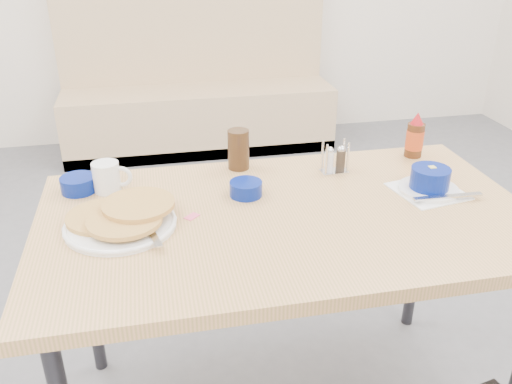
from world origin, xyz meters
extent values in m
cube|color=tan|center=(0.00, 2.72, 0.23)|extent=(1.90, 0.55, 0.45)
cube|color=tan|center=(0.00, 2.94, 0.72)|extent=(1.90, 0.12, 1.00)
cube|color=#2D2D33|center=(0.00, 2.72, 0.04)|extent=(1.90, 0.55, 0.08)
cube|color=tan|center=(0.00, 0.25, 0.74)|extent=(1.40, 0.80, 0.04)
cylinder|color=#2D2D33|center=(-0.62, 0.57, 0.36)|extent=(0.04, 0.04, 0.72)
cylinder|color=#2D2D33|center=(0.62, 0.57, 0.36)|extent=(0.04, 0.04, 0.72)
cylinder|color=white|center=(-0.46, 0.26, 0.77)|extent=(0.30, 0.30, 0.01)
cylinder|color=#E1AD54|center=(-0.51, 0.30, 0.78)|extent=(0.20, 0.20, 0.01)
cylinder|color=#E1AD54|center=(-0.45, 0.24, 0.79)|extent=(0.20, 0.20, 0.01)
cylinder|color=#E1AD54|center=(-0.41, 0.30, 0.81)|extent=(0.20, 0.20, 0.01)
cube|color=silver|center=(-0.38, 0.18, 0.78)|extent=(0.05, 0.13, 0.01)
cylinder|color=white|center=(-0.50, 0.50, 0.81)|extent=(0.08, 0.08, 0.09)
cylinder|color=black|center=(-0.50, 0.50, 0.85)|extent=(0.07, 0.07, 0.00)
torus|color=white|center=(-0.46, 0.49, 0.81)|extent=(0.07, 0.03, 0.07)
cube|color=white|center=(0.46, 0.29, 0.76)|extent=(0.22, 0.22, 0.00)
cylinder|color=white|center=(0.46, 0.29, 0.77)|extent=(0.18, 0.18, 0.01)
cylinder|color=navy|center=(0.46, 0.29, 0.81)|extent=(0.12, 0.12, 0.06)
cylinder|color=white|center=(0.46, 0.29, 0.83)|extent=(0.10, 0.10, 0.01)
cube|color=#F4DB60|center=(0.46, 0.30, 0.84)|extent=(0.02, 0.02, 0.01)
cube|color=silver|center=(0.48, 0.22, 0.78)|extent=(0.21, 0.03, 0.01)
cylinder|color=navy|center=(-0.59, 0.51, 0.78)|extent=(0.11, 0.11, 0.05)
cylinder|color=navy|center=(-0.09, 0.38, 0.78)|extent=(0.10, 0.10, 0.04)
cylinder|color=#392312|center=(-0.08, 0.59, 0.83)|extent=(0.08, 0.08, 0.13)
cube|color=silver|center=(0.22, 0.50, 0.76)|extent=(0.09, 0.06, 0.00)
cylinder|color=silver|center=(0.19, 0.47, 0.82)|extent=(0.01, 0.01, 0.10)
cylinder|color=silver|center=(0.26, 0.48, 0.82)|extent=(0.01, 0.01, 0.10)
cylinder|color=silver|center=(0.19, 0.51, 0.82)|extent=(0.01, 0.01, 0.10)
cylinder|color=silver|center=(0.26, 0.52, 0.82)|extent=(0.01, 0.01, 0.10)
cylinder|color=silver|center=(0.20, 0.49, 0.80)|extent=(0.03, 0.03, 0.07)
cylinder|color=#3F3326|center=(0.24, 0.50, 0.80)|extent=(0.03, 0.03, 0.07)
cylinder|color=#47230F|center=(0.54, 0.57, 0.82)|extent=(0.06, 0.06, 0.12)
cylinder|color=#CA5017|center=(0.54, 0.57, 0.82)|extent=(0.06, 0.06, 0.07)
cone|color=#B01116|center=(0.54, 0.57, 0.90)|extent=(0.05, 0.05, 0.04)
cube|color=#F25078|center=(-0.27, 0.28, 0.76)|extent=(0.05, 0.05, 0.00)
camera|label=1|loc=(-0.36, -1.05, 1.50)|focal=38.00mm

